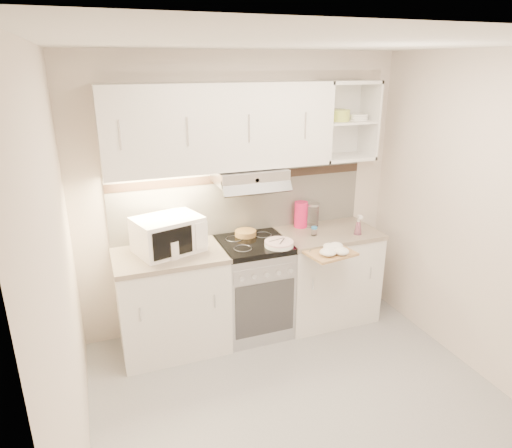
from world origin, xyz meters
name	(u,v)px	position (x,y,z in m)	size (l,w,h in m)	color
ground	(305,406)	(0.00, 0.00, 0.00)	(3.00, 3.00, 0.00)	#9A9A9D
room_shell	(290,181)	(0.00, 0.37, 1.63)	(3.04, 2.84, 2.52)	beige
base_cabinet_left	(172,303)	(-0.75, 1.10, 0.43)	(0.90, 0.60, 0.86)	white
worktop_left	(169,255)	(-0.75, 1.10, 0.88)	(0.92, 0.62, 0.04)	gray
base_cabinet_right	(326,276)	(0.75, 1.10, 0.43)	(0.90, 0.60, 0.86)	white
worktop_right	(328,233)	(0.75, 1.10, 0.88)	(0.92, 0.62, 0.04)	gray
electric_range	(253,287)	(0.00, 1.10, 0.45)	(0.60, 0.60, 0.90)	#B7B7BC
microwave	(168,234)	(-0.74, 1.15, 1.05)	(0.62, 0.52, 0.30)	white
watering_can	(173,247)	(-0.73, 1.01, 0.99)	(0.28, 0.14, 0.24)	silver
plate_stack	(279,244)	(0.17, 0.92, 0.92)	(0.25, 0.25, 0.05)	white
bread_loaf	(246,233)	(-0.02, 1.26, 0.92)	(0.20, 0.20, 0.05)	#B27949
pink_pitcher	(301,214)	(0.56, 1.30, 1.03)	(0.13, 0.13, 0.25)	#E51958
glass_jar	(313,215)	(0.67, 1.27, 1.02)	(0.12, 0.12, 0.23)	silver
spice_jar	(314,231)	(0.57, 1.05, 0.94)	(0.06, 0.06, 0.08)	white
spray_bottle	(358,226)	(0.97, 0.93, 0.98)	(0.08, 0.08, 0.20)	pink
cutting_board	(328,252)	(0.54, 0.72, 0.87)	(0.39, 0.35, 0.02)	tan
dish_towel	(331,248)	(0.55, 0.68, 0.92)	(0.29, 0.24, 0.08)	white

